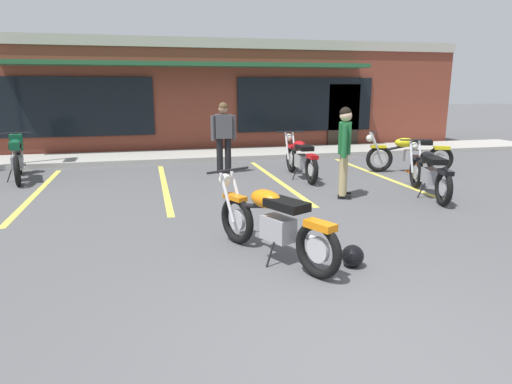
{
  "coord_description": "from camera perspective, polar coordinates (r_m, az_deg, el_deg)",
  "views": [
    {
      "loc": [
        -1.55,
        -2.7,
        2.04
      ],
      "look_at": [
        -0.05,
        3.42,
        0.55
      ],
      "focal_mm": 31.53,
      "sensor_mm": 36.0,
      "label": 1
    }
  ],
  "objects": [
    {
      "name": "person_in_black_shirt",
      "position": [
        8.42,
        11.16,
        5.62
      ],
      "size": [
        0.39,
        0.58,
        1.68
      ],
      "color": "black",
      "rests_on": "ground_plane"
    },
    {
      "name": "painted_stall_lines",
      "position": [
        9.73,
        -4.27,
        1.18
      ],
      "size": [
        7.5,
        4.8,
        0.01
      ],
      "color": "#DBCC4C",
      "rests_on": "ground_plane"
    },
    {
      "name": "ground_plane",
      "position": [
        6.58,
        0.57,
        -4.77
      ],
      "size": [
        80.0,
        80.0,
        0.0
      ],
      "primitive_type": "plane",
      "color": "#515154"
    },
    {
      "name": "motorcycle_silver_naked",
      "position": [
        11.45,
        18.83,
        4.68
      ],
      "size": [
        2.06,
        0.92,
        0.98
      ],
      "color": "black",
      "rests_on": "ground_plane"
    },
    {
      "name": "brick_storefront_building",
      "position": [
        16.66,
        -8.58,
        12.1
      ],
      "size": [
        17.82,
        5.94,
        3.46
      ],
      "color": "brown",
      "rests_on": "ground_plane"
    },
    {
      "name": "person_in_shorts_foreground",
      "position": [
        10.67,
        -4.14,
        7.41
      ],
      "size": [
        0.6,
        0.28,
        1.68
      ],
      "color": "black",
      "rests_on": "ground_plane"
    },
    {
      "name": "motorcycle_black_cruiser",
      "position": [
        10.24,
        5.7,
        4.37
      ],
      "size": [
        0.66,
        2.11,
        0.98
      ],
      "color": "black",
      "rests_on": "ground_plane"
    },
    {
      "name": "sidewalk_kerb",
      "position": [
        13.23,
        -6.88,
        4.64
      ],
      "size": [
        22.0,
        1.8,
        0.14
      ],
      "primitive_type": "cube",
      "color": "#A8A59E",
      "rests_on": "ground_plane"
    },
    {
      "name": "motorcycle_blue_standard",
      "position": [
        11.34,
        -28.06,
        4.08
      ],
      "size": [
        0.85,
        2.08,
        0.98
      ],
      "color": "black",
      "rests_on": "ground_plane"
    },
    {
      "name": "motorcycle_foreground_classic",
      "position": [
        5.38,
        2.09,
        -3.77
      ],
      "size": [
        1.2,
        1.95,
        0.98
      ],
      "color": "black",
      "rests_on": "ground_plane"
    },
    {
      "name": "traffic_cone",
      "position": [
        11.5,
        19.65,
        3.62
      ],
      "size": [
        0.34,
        0.34,
        0.53
      ],
      "color": "orange",
      "rests_on": "ground_plane"
    },
    {
      "name": "motorcycle_red_sportbike",
      "position": [
        9.09,
        21.11,
        2.41
      ],
      "size": [
        0.86,
        2.07,
        0.98
      ],
      "color": "black",
      "rests_on": "ground_plane"
    },
    {
      "name": "helmet_on_pavement",
      "position": [
        5.35,
        12.15,
        -7.93
      ],
      "size": [
        0.26,
        0.26,
        0.26
      ],
      "color": "black",
      "rests_on": "ground_plane"
    }
  ]
}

